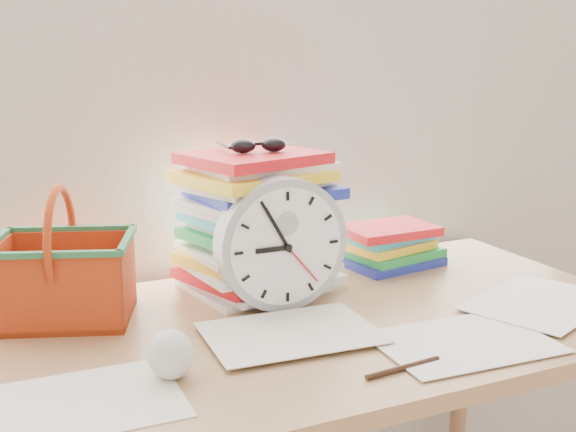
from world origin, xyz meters
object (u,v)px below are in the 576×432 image
clock (281,244)px  desk (288,361)px  book_stack (390,245)px  basket (62,255)px  paper_stack (258,221)px

clock → desk: bearing=-105.8°
clock → book_stack: clock is taller
desk → basket: size_ratio=5.64×
paper_stack → clock: paper_stack is taller
paper_stack → clock: (-0.01, -0.13, -0.01)m
clock → basket: bearing=163.7°
clock → basket: size_ratio=1.04×
desk → paper_stack: bearing=81.8°
clock → book_stack: 0.39m
basket → paper_stack: bearing=22.7°
paper_stack → basket: size_ratio=1.23×
paper_stack → book_stack: 0.35m
book_stack → basket: basket is taller
desk → book_stack: (0.37, 0.23, 0.12)m
desk → paper_stack: size_ratio=4.58×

